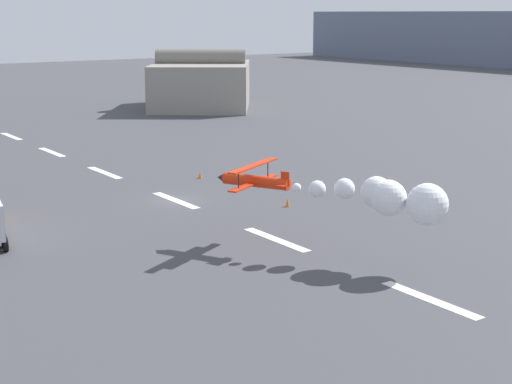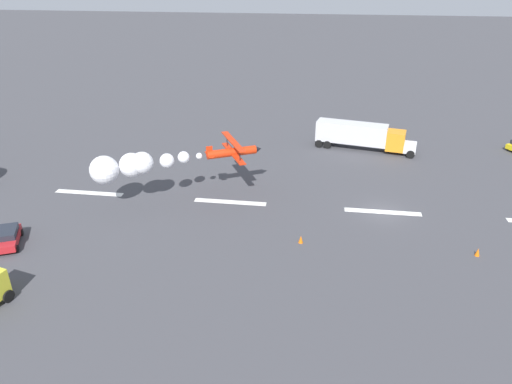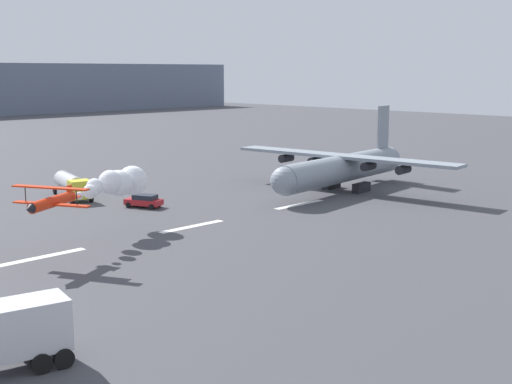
{
  "view_description": "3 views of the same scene",
  "coord_description": "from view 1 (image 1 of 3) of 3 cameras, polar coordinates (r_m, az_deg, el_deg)",
  "views": [
    {
      "loc": [
        64.94,
        -36.0,
        17.79
      ],
      "look_at": [
        16.6,
        -2.08,
        4.23
      ],
      "focal_mm": 54.83,
      "sensor_mm": 36.0,
      "label": 1
    },
    {
      "loc": [
        7.02,
        45.97,
        23.76
      ],
      "look_at": [
        13.19,
        2.79,
        2.78
      ],
      "focal_mm": 33.39,
      "sensor_mm": 36.0,
      "label": 2
    },
    {
      "loc": [
        -10.02,
        -52.78,
        15.69
      ],
      "look_at": [
        42.17,
        0.0,
        2.42
      ],
      "focal_mm": 47.73,
      "sensor_mm": 36.0,
      "label": 3
    }
  ],
  "objects": [
    {
      "name": "ground_plane",
      "position": [
        76.36,
        -5.88,
        -0.61
      ],
      "size": [
        440.0,
        440.0,
        0.0
      ],
      "primitive_type": "plane",
      "color": "#424247",
      "rests_on": "ground"
    },
    {
      "name": "runway_stripe_1",
      "position": [
        121.22,
        -17.43,
        3.9
      ],
      "size": [
        8.0,
        0.9,
        0.01
      ],
      "primitive_type": "cube",
      "color": "white",
      "rests_on": "ground"
    },
    {
      "name": "runway_stripe_2",
      "position": [
        105.81,
        -14.66,
        2.83
      ],
      "size": [
        8.0,
        0.9,
        0.01
      ],
      "primitive_type": "cube",
      "color": "white",
      "rests_on": "ground"
    },
    {
      "name": "runway_stripe_3",
      "position": [
        90.78,
        -10.98,
        1.39
      ],
      "size": [
        8.0,
        0.9,
        0.01
      ],
      "primitive_type": "cube",
      "color": "white",
      "rests_on": "ground"
    },
    {
      "name": "runway_stripe_4",
      "position": [
        76.35,
        -5.88,
        -0.61
      ],
      "size": [
        8.0,
        0.9,
        0.01
      ],
      "primitive_type": "cube",
      "color": "white",
      "rests_on": "ground"
    },
    {
      "name": "runway_stripe_5",
      "position": [
        62.94,
        1.49,
        -3.49
      ],
      "size": [
        8.0,
        0.9,
        0.01
      ],
      "primitive_type": "cube",
      "color": "white",
      "rests_on": "ground"
    },
    {
      "name": "runway_stripe_6",
      "position": [
        51.34,
        12.6,
        -7.66
      ],
      "size": [
        8.0,
        0.9,
        0.01
      ],
      "primitive_type": "cube",
      "color": "white",
      "rests_on": "ground"
    },
    {
      "name": "stunt_biplane_red",
      "position": [
        56.53,
        9.19,
        -0.31
      ],
      "size": [
        16.78,
        10.94,
        3.03
      ],
      "color": "red"
    },
    {
      "name": "hangar_building",
      "position": [
        150.88,
        -4.02,
        7.86
      ],
      "size": [
        29.35,
        28.14,
        11.19
      ],
      "color": "gray",
      "rests_on": "ground"
    },
    {
      "name": "traffic_cone_near",
      "position": [
        86.3,
        -4.1,
        1.26
      ],
      "size": [
        0.44,
        0.44,
        0.75
      ],
      "primitive_type": "cone",
      "color": "orange",
      "rests_on": "ground"
    },
    {
      "name": "traffic_cone_far",
      "position": [
        73.46,
        2.32,
        -0.79
      ],
      "size": [
        0.44,
        0.44,
        0.75
      ],
      "primitive_type": "cone",
      "color": "orange",
      "rests_on": "ground"
    }
  ]
}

